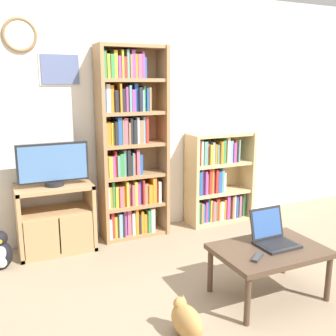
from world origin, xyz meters
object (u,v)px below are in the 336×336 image
object	(u,v)px
television	(53,164)
laptop	(272,235)
remote_near_laptop	(257,257)
bookshelf_tall	(129,148)
coffee_table	(269,253)
cat	(186,320)
penguin_figurine	(1,252)
tv_stand	(56,219)
bookshelf_short	(216,180)

from	to	relation	value
television	laptop	size ratio (longest dim) A/B	2.14
laptop	remote_near_laptop	xyz separation A→B (m)	(-0.27, -0.17, -0.06)
laptop	remote_near_laptop	world-z (taller)	laptop
bookshelf_tall	coffee_table	size ratio (longest dim) A/B	2.42
laptop	cat	xyz separation A→B (m)	(-0.89, -0.24, -0.36)
coffee_table	cat	bearing A→B (deg)	-167.68
coffee_table	penguin_figurine	distance (m)	2.33
tv_stand	penguin_figurine	size ratio (longest dim) A/B	2.02
bookshelf_tall	coffee_table	distance (m)	1.84
bookshelf_tall	remote_near_laptop	distance (m)	1.88
tv_stand	remote_near_laptop	world-z (taller)	tv_stand
television	coffee_table	bearing A→B (deg)	-49.02
bookshelf_short	remote_near_laptop	size ratio (longest dim) A/B	6.87
television	bookshelf_tall	world-z (taller)	bookshelf_tall
bookshelf_tall	penguin_figurine	distance (m)	1.58
bookshelf_short	tv_stand	bearing A→B (deg)	-177.45
cat	remote_near_laptop	bearing A→B (deg)	-2.70
television	bookshelf_short	world-z (taller)	television
bookshelf_tall	penguin_figurine	size ratio (longest dim) A/B	5.61
coffee_table	tv_stand	bearing A→B (deg)	131.09
remote_near_laptop	penguin_figurine	distance (m)	2.25
tv_stand	bookshelf_tall	bearing A→B (deg)	6.34
coffee_table	laptop	bearing A→B (deg)	40.25
laptop	remote_near_laptop	distance (m)	0.33
tv_stand	remote_near_laptop	xyz separation A→B (m)	(1.16, -1.67, 0.08)
television	remote_near_laptop	size ratio (longest dim) A/B	4.27
cat	laptop	bearing A→B (deg)	6.07
penguin_figurine	coffee_table	bearing A→B (deg)	-36.01
remote_near_laptop	penguin_figurine	bearing A→B (deg)	13.26
tv_stand	bookshelf_short	size ratio (longest dim) A/B	0.68
tv_stand	remote_near_laptop	size ratio (longest dim) A/B	4.65
bookshelf_tall	laptop	world-z (taller)	bookshelf_tall
laptop	penguin_figurine	bearing A→B (deg)	145.00
tv_stand	bookshelf_short	world-z (taller)	bookshelf_short
bookshelf_tall	penguin_figurine	xyz separation A→B (m)	(-1.33, -0.28, -0.81)
television	bookshelf_short	bearing A→B (deg)	2.58
tv_stand	television	bearing A→B (deg)	-6.47
penguin_figurine	remote_near_laptop	bearing A→B (deg)	-41.25
television	cat	xyz separation A→B (m)	(0.54, -1.73, -0.77)
coffee_table	cat	distance (m)	0.87
bookshelf_short	laptop	size ratio (longest dim) A/B	3.45
television	bookshelf_short	size ratio (longest dim) A/B	0.62
coffee_table	remote_near_laptop	xyz separation A→B (m)	(-0.20, -0.11, 0.06)
bookshelf_tall	bookshelf_short	bearing A→B (deg)	-0.31
bookshelf_tall	bookshelf_short	distance (m)	1.17
television	remote_near_laptop	xyz separation A→B (m)	(1.15, -1.67, -0.47)
coffee_table	cat	world-z (taller)	coffee_table
bookshelf_tall	remote_near_laptop	size ratio (longest dim) A/B	12.93
television	bookshelf_short	distance (m)	1.91
remote_near_laptop	laptop	bearing A→B (deg)	-93.31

